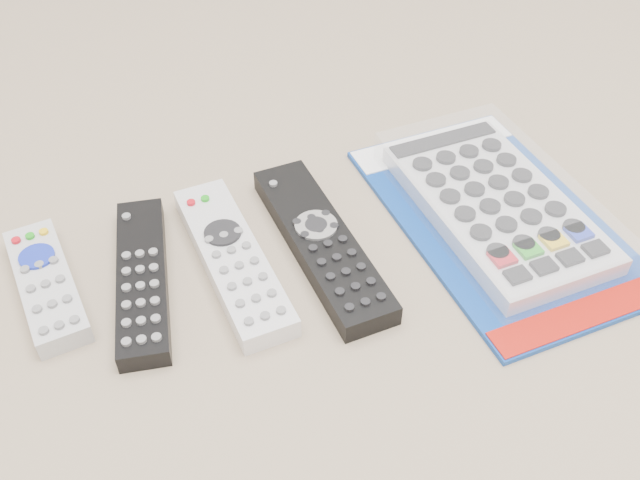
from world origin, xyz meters
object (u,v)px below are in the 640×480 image
object	(u,v)px
remote_small_grey	(46,284)
remote_large_black	(322,242)
remote_silver_dvd	(233,259)
jumbo_remote_packaged	(497,204)
remote_slim_black	(142,278)

from	to	relation	value
remote_small_grey	remote_large_black	size ratio (longest dim) A/B	0.68
remote_silver_dvd	jumbo_remote_packaged	bearing A→B (deg)	-9.15
remote_silver_dvd	jumbo_remote_packaged	distance (m)	0.28
remote_small_grey	remote_slim_black	bearing A→B (deg)	-22.07
remote_slim_black	jumbo_remote_packaged	world-z (taller)	jumbo_remote_packaged
jumbo_remote_packaged	remote_small_grey	bearing A→B (deg)	170.50
remote_small_grey	jumbo_remote_packaged	distance (m)	0.46
remote_silver_dvd	remote_slim_black	bearing A→B (deg)	172.41
remote_small_grey	remote_silver_dvd	bearing A→B (deg)	-16.52
remote_small_grey	jumbo_remote_packaged	size ratio (longest dim) A/B	0.49
remote_silver_dvd	remote_small_grey	bearing A→B (deg)	166.76
remote_small_grey	remote_slim_black	xyz separation A→B (m)	(0.09, -0.02, -0.00)
remote_large_black	jumbo_remote_packaged	bearing A→B (deg)	-8.41
remote_slim_black	jumbo_remote_packaged	xyz separation A→B (m)	(0.37, -0.03, 0.01)
remote_small_grey	jumbo_remote_packaged	xyz separation A→B (m)	(0.46, -0.06, 0.01)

